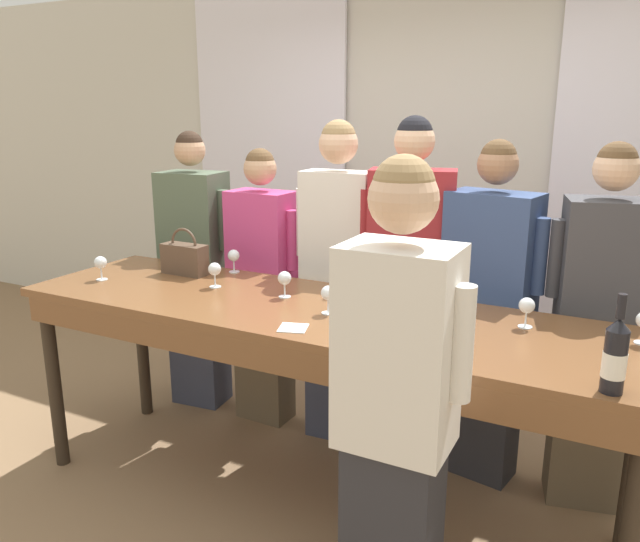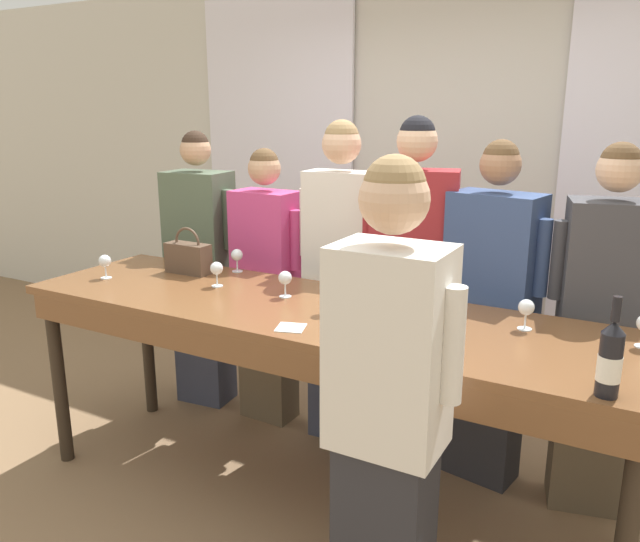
# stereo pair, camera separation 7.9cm
# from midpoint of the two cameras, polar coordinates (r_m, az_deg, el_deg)

# --- Properties ---
(ground_plane) EXTENTS (18.00, 18.00, 0.00)m
(ground_plane) POSITION_cam_midpoint_polar(r_m,az_deg,el_deg) (3.27, -1.43, -20.21)
(ground_plane) COLOR #846647
(wall_back) EXTENTS (12.00, 0.06, 2.80)m
(wall_back) POSITION_cam_midpoint_polar(r_m,az_deg,el_deg) (4.51, 10.59, 8.47)
(wall_back) COLOR beige
(wall_back) RESTS_ON ground_plane
(curtain_panel_left) EXTENTS (1.31, 0.03, 2.69)m
(curtain_panel_left) POSITION_cam_midpoint_polar(r_m,az_deg,el_deg) (5.03, -5.04, 8.65)
(curtain_panel_left) COLOR white
(curtain_panel_left) RESTS_ON ground_plane
(tasting_bar) EXTENTS (2.88, 0.80, 1.00)m
(tasting_bar) POSITION_cam_midpoint_polar(r_m,az_deg,el_deg) (2.83, -1.85, -5.50)
(tasting_bar) COLOR brown
(tasting_bar) RESTS_ON ground_plane
(wine_bottle) EXTENTS (0.07, 0.07, 0.32)m
(wine_bottle) POSITION_cam_midpoint_polar(r_m,az_deg,el_deg) (2.15, 24.42, -7.12)
(wine_bottle) COLOR black
(wine_bottle) RESTS_ON tasting_bar
(handbag) EXTENTS (0.25, 0.10, 0.25)m
(handbag) POSITION_cam_midpoint_polar(r_m,az_deg,el_deg) (3.44, -12.92, 1.17)
(handbag) COLOR brown
(handbag) RESTS_ON tasting_bar
(wine_glass_front_left) EXTENTS (0.06, 0.06, 0.13)m
(wine_glass_front_left) POSITION_cam_midpoint_polar(r_m,az_deg,el_deg) (3.15, -10.32, 0.08)
(wine_glass_front_left) COLOR white
(wine_glass_front_left) RESTS_ON tasting_bar
(wine_glass_front_mid) EXTENTS (0.06, 0.06, 0.13)m
(wine_glass_front_mid) POSITION_cam_midpoint_polar(r_m,az_deg,el_deg) (3.44, -20.05, 0.66)
(wine_glass_front_mid) COLOR white
(wine_glass_front_mid) RESTS_ON tasting_bar
(wine_glass_front_right) EXTENTS (0.06, 0.06, 0.13)m
(wine_glass_front_right) POSITION_cam_midpoint_polar(r_m,az_deg,el_deg) (3.43, -8.56, 1.32)
(wine_glass_front_right) COLOR white
(wine_glass_front_right) RESTS_ON tasting_bar
(wine_glass_center_left) EXTENTS (0.06, 0.06, 0.13)m
(wine_glass_center_left) POSITION_cam_midpoint_polar(r_m,az_deg,el_deg) (2.95, -4.03, -0.75)
(wine_glass_center_left) COLOR white
(wine_glass_center_left) RESTS_ON tasting_bar
(wine_glass_center_mid) EXTENTS (0.06, 0.06, 0.13)m
(wine_glass_center_mid) POSITION_cam_midpoint_polar(r_m,az_deg,el_deg) (2.66, 17.58, -3.13)
(wine_glass_center_mid) COLOR white
(wine_glass_center_mid) RESTS_ON tasting_bar
(wine_glass_center_right) EXTENTS (0.06, 0.06, 0.13)m
(wine_glass_center_right) POSITION_cam_midpoint_polar(r_m,az_deg,el_deg) (2.58, 7.84, -3.16)
(wine_glass_center_right) COLOR white
(wine_glass_center_right) RESTS_ON tasting_bar
(wine_glass_back_mid) EXTENTS (0.06, 0.06, 0.13)m
(wine_glass_back_mid) POSITION_cam_midpoint_polar(r_m,az_deg,el_deg) (2.71, -0.08, -2.13)
(wine_glass_back_mid) COLOR white
(wine_glass_back_mid) RESTS_ON tasting_bar
(napkin) EXTENTS (0.14, 0.14, 0.00)m
(napkin) POSITION_cam_midpoint_polar(r_m,az_deg,el_deg) (2.56, -3.36, -5.22)
(napkin) COLOR white
(napkin) RESTS_ON tasting_bar
(pen) EXTENTS (0.12, 0.04, 0.01)m
(pen) POSITION_cam_midpoint_polar(r_m,az_deg,el_deg) (2.91, 4.66, -2.69)
(pen) COLOR #193399
(pen) RESTS_ON tasting_bar
(guest_olive_jacket) EXTENTS (0.50, 0.30, 1.74)m
(guest_olive_jacket) POSITION_cam_midpoint_polar(r_m,az_deg,el_deg) (3.99, -11.82, 0.05)
(guest_olive_jacket) COLOR #383D51
(guest_olive_jacket) RESTS_ON ground_plane
(guest_pink_top) EXTENTS (0.49, 0.24, 1.65)m
(guest_pink_top) POSITION_cam_midpoint_polar(r_m,az_deg,el_deg) (3.71, -5.85, -1.36)
(guest_pink_top) COLOR brown
(guest_pink_top) RESTS_ON ground_plane
(guest_cream_sweater) EXTENTS (0.50, 0.22, 1.81)m
(guest_cream_sweater) POSITION_cam_midpoint_polar(r_m,az_deg,el_deg) (3.45, 0.95, -0.66)
(guest_cream_sweater) COLOR #383D51
(guest_cream_sweater) RESTS_ON ground_plane
(guest_striped_shirt) EXTENTS (0.54, 0.31, 1.84)m
(guest_striped_shirt) POSITION_cam_midpoint_polar(r_m,az_deg,el_deg) (3.29, 7.45, -1.65)
(guest_striped_shirt) COLOR #383D51
(guest_striped_shirt) RESTS_ON ground_plane
(guest_navy_coat) EXTENTS (0.54, 0.31, 1.73)m
(guest_navy_coat) POSITION_cam_midpoint_polar(r_m,az_deg,el_deg) (3.20, 14.36, -3.79)
(guest_navy_coat) COLOR #28282D
(guest_navy_coat) RESTS_ON ground_plane
(guest_beige_cap) EXTENTS (0.49, 0.35, 1.73)m
(guest_beige_cap) POSITION_cam_midpoint_polar(r_m,az_deg,el_deg) (3.14, 23.34, -4.88)
(guest_beige_cap) COLOR brown
(guest_beige_cap) RESTS_ON ground_plane
(host_pouring) EXTENTS (0.46, 0.26, 1.75)m
(host_pouring) POSITION_cam_midpoint_polar(r_m,az_deg,el_deg) (2.06, 5.82, -13.32)
(host_pouring) COLOR #28282D
(host_pouring) RESTS_ON ground_plane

